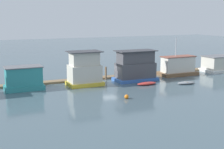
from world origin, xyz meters
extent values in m
plane|color=#475B66|center=(0.00, 0.00, 0.00)|extent=(200.00, 200.00, 0.00)
cube|color=#846B4C|center=(0.00, 3.15, 0.15)|extent=(59.60, 1.66, 0.30)
cube|color=teal|center=(-13.09, 0.40, 0.32)|extent=(5.39, 3.29, 0.65)
cube|color=teal|center=(-13.09, 0.40, 1.93)|extent=(4.89, 2.78, 2.57)
cube|color=slate|center=(-13.09, 0.40, 3.28)|extent=(5.19, 3.08, 0.12)
cube|color=gold|center=(-4.28, -0.45, 0.27)|extent=(5.14, 3.61, 0.55)
cube|color=beige|center=(-4.28, -0.45, 1.81)|extent=(4.61, 3.08, 2.52)
cube|color=beige|center=(-4.28, -0.45, 4.06)|extent=(4.07, 2.54, 1.97)
cube|color=#38383D|center=(-4.28, -0.45, 5.10)|extent=(4.91, 3.38, 0.12)
cube|color=#3866B7|center=(4.40, -0.45, 0.24)|extent=(6.88, 3.73, 0.47)
cube|color=#4C4C51|center=(4.40, -0.45, 1.67)|extent=(6.15, 2.99, 2.40)
cube|color=#4C4C51|center=(4.40, -0.45, 3.82)|extent=(5.69, 2.53, 1.89)
cube|color=#38383D|center=(4.40, -0.45, 4.83)|extent=(6.45, 3.29, 0.12)
cube|color=brown|center=(13.45, 0.50, 0.29)|extent=(6.89, 3.34, 0.58)
cube|color=silver|center=(13.45, 0.50, 1.92)|extent=(5.81, 2.25, 2.69)
cube|color=brown|center=(13.45, 0.50, 3.33)|extent=(6.11, 2.55, 0.12)
cylinder|color=#B2B2B7|center=(12.87, 0.50, 5.00)|extent=(0.12, 0.12, 3.22)
cube|color=white|center=(22.64, 0.51, 0.26)|extent=(5.83, 4.19, 0.51)
cube|color=beige|center=(22.64, 0.51, 1.68)|extent=(5.19, 3.55, 2.34)
cube|color=slate|center=(22.64, 0.51, 2.91)|extent=(5.49, 3.85, 0.12)
ellipsoid|color=red|center=(4.30, -4.25, 0.23)|extent=(3.23, 1.11, 0.46)
cube|color=#997F60|center=(4.30, -4.25, 0.39)|extent=(0.17, 0.91, 0.08)
ellipsoid|color=gray|center=(10.15, -6.22, 0.20)|extent=(2.97, 1.54, 0.40)
cube|color=#997F60|center=(10.15, -6.22, 0.34)|extent=(0.31, 0.94, 0.08)
cylinder|color=brown|center=(0.28, 2.06, 1.07)|extent=(0.31, 0.31, 2.14)
sphere|color=orange|center=(-2.13, -10.14, 0.28)|extent=(0.55, 0.55, 0.55)
camera|label=1|loc=(-19.52, -44.10, 10.28)|focal=50.00mm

